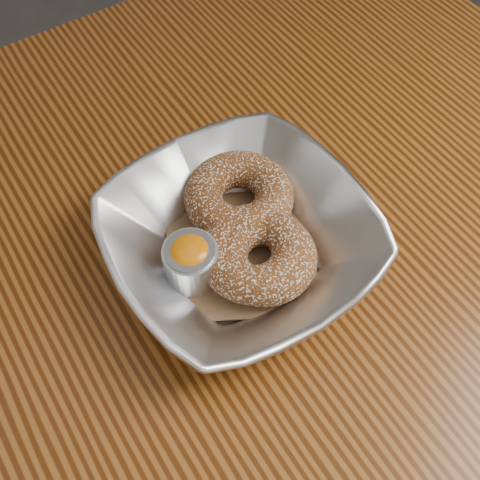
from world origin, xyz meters
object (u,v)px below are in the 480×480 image
serving_bowl (240,240)px  donut_front (264,257)px  table (144,323)px  ramekin (191,261)px  donut_extra (254,253)px  donut_back (239,197)px

serving_bowl → donut_front: size_ratio=2.46×
serving_bowl → donut_front: (0.01, -0.03, -0.00)m
table → ramekin: size_ratio=23.33×
serving_bowl → ramekin: size_ratio=4.80×
table → ramekin: ramekin is taller
table → donut_extra: size_ratio=11.33×
ramekin → donut_back: bearing=27.4°
donut_extra → ramekin: ramekin is taller
donut_back → ramekin: bearing=-152.6°
donut_front → ramekin: (-0.06, 0.03, 0.01)m
donut_back → donut_extra: donut_back is taller
donut_extra → ramekin: 0.06m
serving_bowl → donut_back: size_ratio=2.25×
donut_extra → ramekin: size_ratio=2.06×
serving_bowl → ramekin: serving_bowl is taller
table → donut_back: 0.18m
serving_bowl → donut_back: 0.05m
serving_bowl → donut_front: serving_bowl is taller
table → donut_extra: 0.18m
serving_bowl → ramekin: (-0.05, 0.00, 0.00)m
serving_bowl → donut_back: serving_bowl is taller
donut_back → donut_extra: 0.07m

